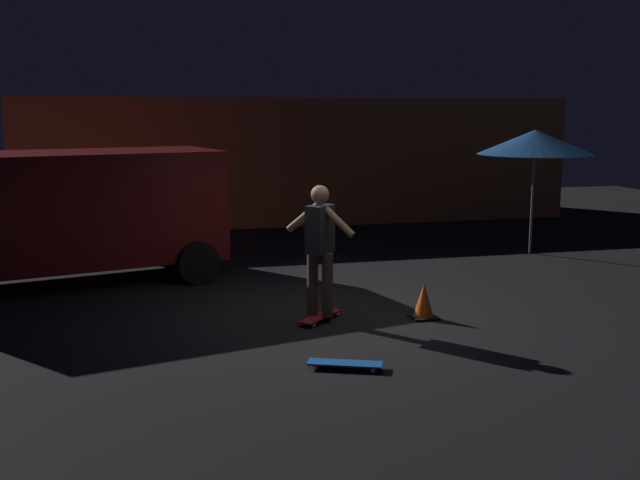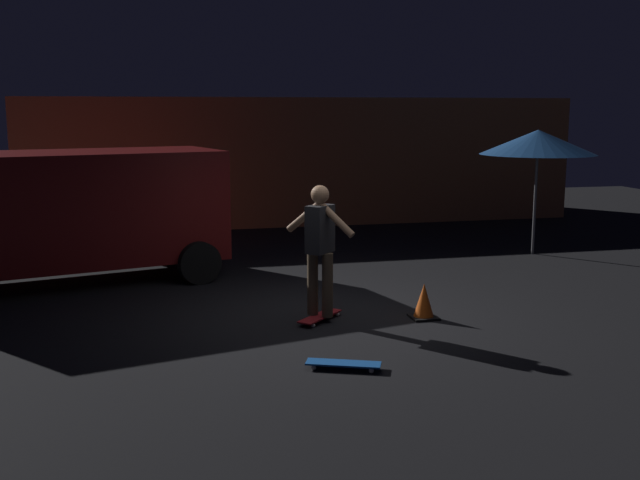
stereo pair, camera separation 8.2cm
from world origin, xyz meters
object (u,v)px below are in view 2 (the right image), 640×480
(patio_umbrella, at_px, (538,142))
(skater, at_px, (320,241))
(skateboard_ridden, at_px, (320,317))
(parked_van, at_px, (67,209))
(skateboard_spare, at_px, (343,364))
(traffic_cone, at_px, (424,302))

(patio_umbrella, xyz_separation_m, skater, (-4.91, -3.48, -1.04))
(skateboard_ridden, distance_m, skater, 0.98)
(skateboard_ridden, bearing_deg, patio_umbrella, 35.32)
(parked_van, xyz_separation_m, patio_umbrella, (8.20, 0.49, 0.91))
(patio_umbrella, bearing_deg, skateboard_spare, -133.88)
(skateboard_ridden, bearing_deg, skateboard_spare, -95.64)
(traffic_cone, bearing_deg, skater, 171.82)
(skater, bearing_deg, skateboard_ridden, 0.00)
(patio_umbrella, bearing_deg, skateboard_ridden, -144.68)
(patio_umbrella, height_order, skater, patio_umbrella)
(parked_van, distance_m, patio_umbrella, 8.26)
(patio_umbrella, bearing_deg, parked_van, -176.60)
(skateboard_spare, xyz_separation_m, traffic_cone, (1.51, 1.62, 0.16))
(skateboard_ridden, distance_m, skateboard_spare, 1.82)
(patio_umbrella, bearing_deg, skater, -144.68)
(parked_van, distance_m, skateboard_ridden, 4.58)
(skateboard_ridden, xyz_separation_m, traffic_cone, (1.33, -0.19, 0.16))
(patio_umbrella, relative_size, traffic_cone, 5.00)
(skater, bearing_deg, parked_van, 137.66)
(skater, distance_m, traffic_cone, 1.58)
(traffic_cone, bearing_deg, skateboard_ridden, 171.82)
(parked_van, relative_size, skateboard_spare, 6.17)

